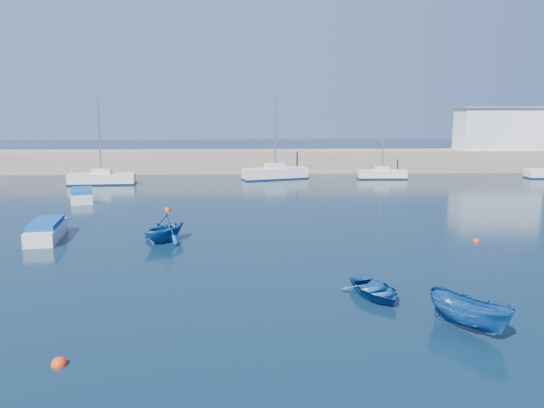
{
  "coord_description": "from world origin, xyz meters",
  "views": [
    {
      "loc": [
        -0.03,
        -18.12,
        7.88
      ],
      "look_at": [
        1.17,
        15.77,
        1.6
      ],
      "focal_mm": 35.0,
      "sensor_mm": 36.0,
      "label": 1
    }
  ],
  "objects_px": {
    "sailboat_5": "(102,178)",
    "sailboat_6": "(275,173)",
    "motorboat_1": "(46,230)",
    "dinghy_left": "(164,228)",
    "harbor_office": "(499,129)",
    "dinghy_center": "(375,290)",
    "motorboat_2": "(82,195)",
    "sailboat_7": "(382,174)",
    "dinghy_right": "(470,313)"
  },
  "relations": [
    {
      "from": "sailboat_5",
      "to": "sailboat_6",
      "type": "xyz_separation_m",
      "value": [
        17.85,
        3.41,
        0.05
      ]
    },
    {
      "from": "motorboat_1",
      "to": "dinghy_left",
      "type": "distance_m",
      "value": 7.28
    },
    {
      "from": "harbor_office",
      "to": "dinghy_center",
      "type": "xyz_separation_m",
      "value": [
        -24.97,
        -43.2,
        -4.78
      ]
    },
    {
      "from": "harbor_office",
      "to": "dinghy_left",
      "type": "bearing_deg",
      "value": -136.41
    },
    {
      "from": "motorboat_2",
      "to": "dinghy_center",
      "type": "height_order",
      "value": "motorboat_2"
    },
    {
      "from": "sailboat_7",
      "to": "dinghy_left",
      "type": "distance_m",
      "value": 33.07
    },
    {
      "from": "sailboat_5",
      "to": "dinghy_right",
      "type": "relative_size",
      "value": 2.63
    },
    {
      "from": "dinghy_right",
      "to": "motorboat_1",
      "type": "bearing_deg",
      "value": 111.44
    },
    {
      "from": "harbor_office",
      "to": "sailboat_6",
      "type": "relative_size",
      "value": 1.07
    },
    {
      "from": "sailboat_5",
      "to": "dinghy_left",
      "type": "height_order",
      "value": "sailboat_5"
    },
    {
      "from": "sailboat_5",
      "to": "sailboat_7",
      "type": "bearing_deg",
      "value": -88.1
    },
    {
      "from": "harbor_office",
      "to": "motorboat_1",
      "type": "bearing_deg",
      "value": -142.46
    },
    {
      "from": "sailboat_6",
      "to": "motorboat_2",
      "type": "relative_size",
      "value": 1.85
    },
    {
      "from": "sailboat_6",
      "to": "dinghy_left",
      "type": "bearing_deg",
      "value": 146.7
    },
    {
      "from": "sailboat_7",
      "to": "dinghy_right",
      "type": "distance_m",
      "value": 40.32
    },
    {
      "from": "sailboat_7",
      "to": "dinghy_right",
      "type": "bearing_deg",
      "value": 172.23
    },
    {
      "from": "sailboat_6",
      "to": "dinghy_left",
      "type": "xyz_separation_m",
      "value": [
        -7.64,
        -27.07,
        0.16
      ]
    },
    {
      "from": "sailboat_5",
      "to": "dinghy_center",
      "type": "relative_size",
      "value": 2.85
    },
    {
      "from": "sailboat_6",
      "to": "motorboat_1",
      "type": "height_order",
      "value": "sailboat_6"
    },
    {
      "from": "sailboat_5",
      "to": "dinghy_center",
      "type": "xyz_separation_m",
      "value": [
        20.53,
        -33.27,
        -0.31
      ]
    },
    {
      "from": "sailboat_5",
      "to": "dinghy_center",
      "type": "height_order",
      "value": "sailboat_5"
    },
    {
      "from": "harbor_office",
      "to": "motorboat_2",
      "type": "height_order",
      "value": "harbor_office"
    },
    {
      "from": "sailboat_5",
      "to": "sailboat_7",
      "type": "xyz_separation_m",
      "value": [
        29.6,
        3.13,
        -0.08
      ]
    },
    {
      "from": "motorboat_1",
      "to": "motorboat_2",
      "type": "bearing_deg",
      "value": 90.12
    },
    {
      "from": "sailboat_7",
      "to": "dinghy_center",
      "type": "xyz_separation_m",
      "value": [
        -9.07,
        -36.4,
        -0.23
      ]
    },
    {
      "from": "harbor_office",
      "to": "sailboat_7",
      "type": "distance_m",
      "value": 17.89
    },
    {
      "from": "motorboat_2",
      "to": "dinghy_center",
      "type": "xyz_separation_m",
      "value": [
        19.6,
        -23.8,
        -0.15
      ]
    },
    {
      "from": "harbor_office",
      "to": "sailboat_7",
      "type": "relative_size",
      "value": 1.42
    },
    {
      "from": "motorboat_2",
      "to": "motorboat_1",
      "type": "bearing_deg",
      "value": -98.36
    },
    {
      "from": "motorboat_2",
      "to": "dinghy_right",
      "type": "xyz_separation_m",
      "value": [
        22.18,
        -27.2,
        0.18
      ]
    },
    {
      "from": "sailboat_6",
      "to": "dinghy_center",
      "type": "xyz_separation_m",
      "value": [
        2.68,
        -36.68,
        -0.36
      ]
    },
    {
      "from": "harbor_office",
      "to": "dinghy_center",
      "type": "bearing_deg",
      "value": -120.03
    },
    {
      "from": "sailboat_5",
      "to": "sailboat_7",
      "type": "relative_size",
      "value": 1.24
    },
    {
      "from": "dinghy_right",
      "to": "dinghy_center",
      "type": "bearing_deg",
      "value": 93.46
    },
    {
      "from": "harbor_office",
      "to": "dinghy_right",
      "type": "bearing_deg",
      "value": -115.66
    },
    {
      "from": "dinghy_right",
      "to": "dinghy_left",
      "type": "bearing_deg",
      "value": 100.96
    },
    {
      "from": "sailboat_7",
      "to": "dinghy_center",
      "type": "relative_size",
      "value": 2.3
    },
    {
      "from": "sailboat_5",
      "to": "motorboat_2",
      "type": "distance_m",
      "value": 9.52
    },
    {
      "from": "sailboat_6",
      "to": "sailboat_7",
      "type": "xyz_separation_m",
      "value": [
        11.75,
        -0.28,
        -0.13
      ]
    },
    {
      "from": "dinghy_center",
      "to": "harbor_office",
      "type": "bearing_deg",
      "value": 42.3
    },
    {
      "from": "dinghy_left",
      "to": "motorboat_1",
      "type": "bearing_deg",
      "value": -151.39
    },
    {
      "from": "sailboat_5",
      "to": "dinghy_right",
      "type": "xyz_separation_m",
      "value": [
        23.12,
        -36.67,
        0.01
      ]
    },
    {
      "from": "sailboat_5",
      "to": "motorboat_2",
      "type": "relative_size",
      "value": 1.72
    },
    {
      "from": "dinghy_center",
      "to": "dinghy_right",
      "type": "height_order",
      "value": "dinghy_right"
    },
    {
      "from": "motorboat_2",
      "to": "harbor_office",
      "type": "bearing_deg",
      "value": 6.32
    },
    {
      "from": "motorboat_1",
      "to": "motorboat_2",
      "type": "xyz_separation_m",
      "value": [
        -2.06,
        13.26,
        -0.07
      ]
    },
    {
      "from": "sailboat_6",
      "to": "motorboat_2",
      "type": "xyz_separation_m",
      "value": [
        -16.91,
        -12.88,
        -0.22
      ]
    },
    {
      "from": "sailboat_6",
      "to": "dinghy_right",
      "type": "height_order",
      "value": "sailboat_6"
    },
    {
      "from": "sailboat_7",
      "to": "dinghy_left",
      "type": "bearing_deg",
      "value": 145.58
    },
    {
      "from": "dinghy_center",
      "to": "dinghy_right",
      "type": "bearing_deg",
      "value": -70.39
    }
  ]
}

